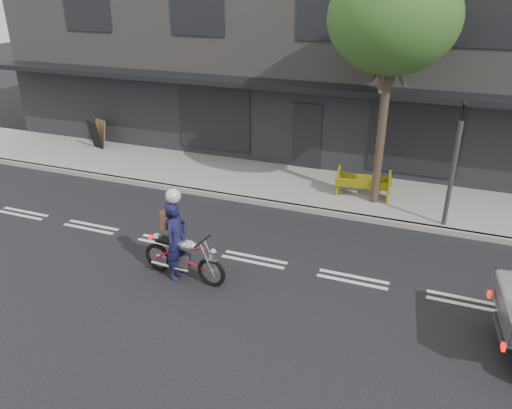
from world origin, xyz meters
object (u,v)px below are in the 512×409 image
object	(u,v)px
street_tree	(394,18)
motorcycle	(184,256)
traffic_light_pole	(453,172)
sandwich_board	(95,135)
construction_barrier	(362,185)
rider	(177,240)

from	to	relation	value
street_tree	motorcycle	size ratio (longest dim) A/B	3.15
motorcycle	traffic_light_pole	bearing A→B (deg)	46.36
sandwich_board	street_tree	bearing A→B (deg)	16.57
construction_barrier	motorcycle	bearing A→B (deg)	-118.69
traffic_light_pole	construction_barrier	bearing A→B (deg)	160.36
motorcycle	sandwich_board	size ratio (longest dim) A/B	2.05
street_tree	construction_barrier	xyz separation A→B (m)	(-0.40, 0.01, -4.68)
street_tree	construction_barrier	size ratio (longest dim) A/B	4.20
street_tree	sandwich_board	distance (m)	11.92
motorcycle	sandwich_board	distance (m)	10.08
traffic_light_pole	sandwich_board	world-z (taller)	traffic_light_pole
street_tree	motorcycle	bearing A→B (deg)	-121.80
traffic_light_pole	motorcycle	distance (m)	7.20
motorcycle	sandwich_board	world-z (taller)	sandwich_board
rider	construction_barrier	world-z (taller)	rider
motorcycle	construction_barrier	xyz separation A→B (m)	(3.00, 5.49, 0.03)
traffic_light_pole	rider	xyz separation A→B (m)	(-5.55, -4.63, -0.73)
construction_barrier	traffic_light_pole	bearing A→B (deg)	-19.64
construction_barrier	sandwich_board	world-z (taller)	sandwich_board
construction_barrier	sandwich_board	distance (m)	10.60
motorcycle	sandwich_board	bearing A→B (deg)	144.03
sandwich_board	motorcycle	bearing A→B (deg)	-18.73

